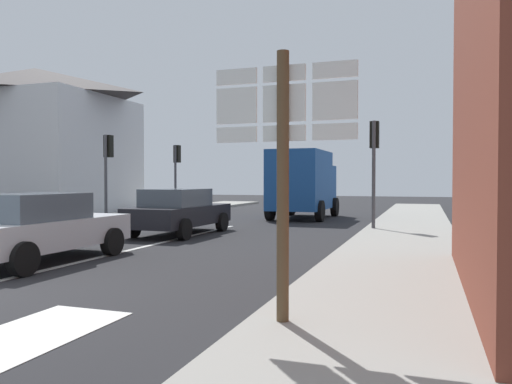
% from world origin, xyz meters
% --- Properties ---
extents(ground_plane, '(80.00, 80.00, 0.00)m').
position_xyz_m(ground_plane, '(0.00, 10.00, 0.00)').
color(ground_plane, '#232326').
extents(sidewalk_right, '(2.84, 44.00, 0.14)m').
position_xyz_m(sidewalk_right, '(6.43, 8.00, 0.07)').
color(sidewalk_right, gray).
rests_on(sidewalk_right, ground).
extents(sidewalk_left, '(2.84, 44.00, 0.14)m').
position_xyz_m(sidewalk_left, '(-6.43, 8.00, 0.07)').
color(sidewalk_left, gray).
rests_on(sidewalk_left, ground).
extents(lane_centre_stripe, '(0.16, 12.00, 0.01)m').
position_xyz_m(lane_centre_stripe, '(0.00, 6.00, 0.01)').
color(lane_centre_stripe, silver).
rests_on(lane_centre_stripe, ground).
extents(lane_turn_arrow, '(1.20, 2.20, 0.01)m').
position_xyz_m(lane_turn_arrow, '(2.75, -1.00, 0.01)').
color(lane_turn_arrow, silver).
rests_on(lane_turn_arrow, ground).
extents(clapboard_house_left, '(9.27, 8.23, 7.65)m').
position_xyz_m(clapboard_house_left, '(-12.53, 15.57, 3.85)').
color(clapboard_house_left, silver).
rests_on(clapboard_house_left, ground).
extents(sedan_near, '(1.97, 4.20, 1.47)m').
position_xyz_m(sedan_near, '(-0.79, 2.89, 0.76)').
color(sedan_near, '#B7BABF').
rests_on(sedan_near, ground).
extents(sedan_far, '(2.04, 4.24, 1.47)m').
position_xyz_m(sedan_far, '(-0.53, 8.75, 0.76)').
color(sedan_far, black).
rests_on(sedan_far, ground).
extents(delivery_truck, '(2.52, 5.02, 3.05)m').
position_xyz_m(delivery_truck, '(1.66, 16.62, 1.65)').
color(delivery_truck, '#19478C').
rests_on(delivery_truck, ground).
extents(route_sign_post, '(1.66, 0.14, 3.20)m').
position_xyz_m(route_sign_post, '(5.43, -0.04, 2.00)').
color(route_sign_post, brown).
rests_on(route_sign_post, ground).
extents(traffic_light_far_left, '(0.30, 0.49, 3.57)m').
position_xyz_m(traffic_light_far_left, '(-5.31, 17.58, 2.64)').
color(traffic_light_far_left, '#47474C').
rests_on(traffic_light_far_left, ground).
extents(traffic_light_near_left, '(0.30, 0.49, 3.59)m').
position_xyz_m(traffic_light_near_left, '(-5.31, 11.68, 2.66)').
color(traffic_light_near_left, '#47474C').
rests_on(traffic_light_near_left, ground).
extents(traffic_light_near_right, '(0.30, 0.49, 3.73)m').
position_xyz_m(traffic_light_near_right, '(5.31, 11.64, 2.76)').
color(traffic_light_near_right, '#47474C').
rests_on(traffic_light_near_right, ground).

